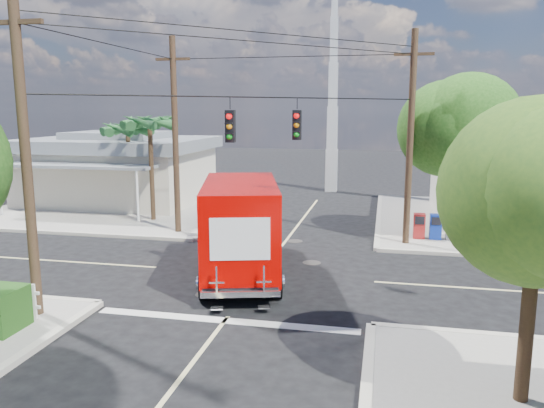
% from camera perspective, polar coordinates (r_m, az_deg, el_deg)
% --- Properties ---
extents(ground, '(120.00, 120.00, 0.00)m').
position_cam_1_polar(ground, '(19.06, -1.27, -7.57)').
color(ground, black).
rests_on(ground, ground).
extents(sidewalk_ne, '(14.12, 14.12, 0.14)m').
position_cam_1_polar(sidewalk_ne, '(29.87, 24.74, -1.85)').
color(sidewalk_ne, '#9B968C').
rests_on(sidewalk_ne, ground).
extents(sidewalk_nw, '(14.12, 14.12, 0.14)m').
position_cam_1_polar(sidewalk_nw, '(32.78, -15.55, -0.29)').
color(sidewalk_nw, '#9B968C').
rests_on(sidewalk_nw, ground).
extents(road_markings, '(32.00, 32.00, 0.01)m').
position_cam_1_polar(road_markings, '(17.70, -2.38, -8.97)').
color(road_markings, beige).
rests_on(road_markings, ground).
extents(building_nw, '(10.80, 10.20, 4.30)m').
position_cam_1_polar(building_nw, '(34.39, -16.16, 3.78)').
color(building_nw, beige).
rests_on(building_nw, sidewalk_nw).
extents(radio_tower, '(0.80, 0.80, 17.00)m').
position_cam_1_polar(radio_tower, '(37.84, 6.54, 9.85)').
color(radio_tower, silver).
rests_on(radio_tower, ground).
extents(tree_ne_front, '(4.21, 4.14, 6.66)m').
position_cam_1_polar(tree_ne_front, '(24.63, 19.22, 7.19)').
color(tree_ne_front, '#422D1C').
rests_on(tree_ne_front, sidewalk_ne).
extents(tree_ne_back, '(3.77, 3.66, 5.82)m').
position_cam_1_polar(tree_ne_back, '(27.25, 24.04, 5.89)').
color(tree_ne_back, '#422D1C').
rests_on(tree_ne_back, sidewalk_ne).
extents(tree_se, '(3.67, 3.54, 5.62)m').
position_cam_1_polar(tree_se, '(10.94, 26.77, -0.21)').
color(tree_se, '#422D1C').
rests_on(tree_se, sidewalk_se).
extents(palm_nw_front, '(3.01, 3.08, 5.59)m').
position_cam_1_polar(palm_nw_front, '(27.76, -13.02, 8.33)').
color(palm_nw_front, '#422D1C').
rests_on(palm_nw_front, sidewalk_nw).
extents(palm_nw_back, '(3.01, 3.08, 5.19)m').
position_cam_1_polar(palm_nw_back, '(29.99, -15.27, 7.64)').
color(palm_nw_back, '#422D1C').
rests_on(palm_nw_back, sidewalk_nw).
extents(utility_poles, '(12.00, 10.68, 9.00)m').
position_cam_1_polar(utility_poles, '(20.15, -4.68, 6.91)').
color(utility_poles, '#473321').
rests_on(utility_poles, ground).
extents(vending_boxes, '(1.90, 0.50, 1.10)m').
position_cam_1_polar(vending_boxes, '(24.51, 17.18, -2.34)').
color(vending_boxes, '#A41D1D').
rests_on(vending_boxes, sidewalk_ne).
extents(delivery_truck, '(4.26, 8.14, 3.38)m').
position_cam_1_polar(delivery_truck, '(18.81, -3.40, -2.40)').
color(delivery_truck, black).
rests_on(delivery_truck, ground).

